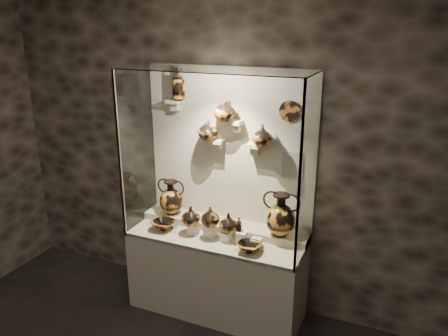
# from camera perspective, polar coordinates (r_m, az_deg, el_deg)

# --- Properties ---
(wall_back) EXTENTS (5.00, 0.02, 3.20)m
(wall_back) POSITION_cam_1_polar(r_m,az_deg,el_deg) (4.22, 0.75, 2.34)
(wall_back) COLOR black
(wall_back) RESTS_ON ground
(plinth) EXTENTS (1.70, 0.60, 0.80)m
(plinth) POSITION_cam_1_polar(r_m,az_deg,el_deg) (4.45, -0.95, -13.77)
(plinth) COLOR beige
(plinth) RESTS_ON floor
(front_tier) EXTENTS (1.68, 0.58, 0.03)m
(front_tier) POSITION_cam_1_polar(r_m,az_deg,el_deg) (4.24, -0.98, -9.02)
(front_tier) COLOR #BCB091
(front_tier) RESTS_ON plinth
(rear_tier) EXTENTS (1.70, 0.25, 0.10)m
(rear_tier) POSITION_cam_1_polar(r_m,az_deg,el_deg) (4.37, -0.03, -7.64)
(rear_tier) COLOR #BCB091
(rear_tier) RESTS_ON plinth
(back_panel) EXTENTS (1.70, 0.03, 1.60)m
(back_panel) POSITION_cam_1_polar(r_m,az_deg,el_deg) (4.22, 0.72, 2.32)
(back_panel) COLOR beige
(back_panel) RESTS_ON plinth
(glass_front) EXTENTS (1.70, 0.01, 1.60)m
(glass_front) POSITION_cam_1_polar(r_m,az_deg,el_deg) (3.69, -2.95, -0.11)
(glass_front) COLOR white
(glass_front) RESTS_ON plinth
(glass_left) EXTENTS (0.01, 0.60, 1.60)m
(glass_left) POSITION_cam_1_polar(r_m,az_deg,el_deg) (4.35, -11.27, 2.45)
(glass_left) COLOR white
(glass_left) RESTS_ON plinth
(glass_right) EXTENTS (0.01, 0.60, 1.60)m
(glass_right) POSITION_cam_1_polar(r_m,az_deg,el_deg) (3.69, 11.01, -0.43)
(glass_right) COLOR white
(glass_right) RESTS_ON plinth
(glass_top) EXTENTS (1.70, 0.60, 0.01)m
(glass_top) POSITION_cam_1_polar(r_m,az_deg,el_deg) (3.78, -1.12, 12.74)
(glass_top) COLOR white
(glass_top) RESTS_ON back_panel
(frame_post_left) EXTENTS (0.02, 0.02, 1.60)m
(frame_post_left) POSITION_cam_1_polar(r_m,az_deg,el_deg) (4.12, -13.46, 1.40)
(frame_post_left) COLOR gray
(frame_post_left) RESTS_ON plinth
(frame_post_right) EXTENTS (0.02, 0.02, 1.60)m
(frame_post_right) POSITION_cam_1_polar(r_m,az_deg,el_deg) (3.42, 9.82, -1.86)
(frame_post_right) COLOR gray
(frame_post_right) RESTS_ON plinth
(pedestal_a) EXTENTS (0.09, 0.09, 0.10)m
(pedestal_a) POSITION_cam_1_polar(r_m,az_deg,el_deg) (4.26, -3.99, -7.97)
(pedestal_a) COLOR silver
(pedestal_a) RESTS_ON front_tier
(pedestal_b) EXTENTS (0.09, 0.09, 0.13)m
(pedestal_b) POSITION_cam_1_polar(r_m,az_deg,el_deg) (4.18, -1.91, -8.21)
(pedestal_b) COLOR silver
(pedestal_b) RESTS_ON front_tier
(pedestal_c) EXTENTS (0.09, 0.09, 0.09)m
(pedestal_c) POSITION_cam_1_polar(r_m,az_deg,el_deg) (4.13, 0.26, -8.89)
(pedestal_c) COLOR silver
(pedestal_c) RESTS_ON front_tier
(pedestal_d) EXTENTS (0.09, 0.09, 0.12)m
(pedestal_d) POSITION_cam_1_polar(r_m,az_deg,el_deg) (4.07, 2.35, -9.10)
(pedestal_d) COLOR silver
(pedestal_d) RESTS_ON front_tier
(pedestal_e) EXTENTS (0.09, 0.09, 0.08)m
(pedestal_e) POSITION_cam_1_polar(r_m,az_deg,el_deg) (4.04, 4.23, -9.70)
(pedestal_e) COLOR silver
(pedestal_e) RESTS_ON front_tier
(bracket_ul) EXTENTS (0.14, 0.12, 0.04)m
(bracket_ul) POSITION_cam_1_polar(r_m,az_deg,el_deg) (4.29, -6.52, 8.65)
(bracket_ul) COLOR beige
(bracket_ul) RESTS_ON back_panel
(bracket_ca) EXTENTS (0.14, 0.12, 0.04)m
(bracket_ca) POSITION_cam_1_polar(r_m,az_deg,el_deg) (4.16, -0.94, 3.53)
(bracket_ca) COLOR beige
(bracket_ca) RESTS_ON back_panel
(bracket_cb) EXTENTS (0.10, 0.12, 0.04)m
(bracket_cb) POSITION_cam_1_polar(r_m,az_deg,el_deg) (4.04, 1.64, 5.98)
(bracket_cb) COLOR beige
(bracket_cb) RESTS_ON back_panel
(bracket_cc) EXTENTS (0.14, 0.12, 0.04)m
(bracket_cc) POSITION_cam_1_polar(r_m,az_deg,el_deg) (4.03, 4.00, 2.97)
(bracket_cc) COLOR beige
(bracket_cc) RESTS_ON back_panel
(amphora_left) EXTENTS (0.38, 0.38, 0.36)m
(amphora_left) POSITION_cam_1_polar(r_m,az_deg,el_deg) (4.49, -6.90, -3.81)
(amphora_left) COLOR orange
(amphora_left) RESTS_ON rear_tier
(amphora_right) EXTENTS (0.34, 0.34, 0.41)m
(amphora_right) POSITION_cam_1_polar(r_m,az_deg,el_deg) (4.04, 7.42, -6.06)
(amphora_right) COLOR orange
(amphora_right) RESTS_ON rear_tier
(jug_a) EXTENTS (0.21, 0.21, 0.19)m
(jug_a) POSITION_cam_1_polar(r_m,az_deg,el_deg) (4.19, -4.35, -6.24)
(jug_a) COLOR orange
(jug_a) RESTS_ON pedestal_a
(jug_b) EXTENTS (0.23, 0.23, 0.19)m
(jug_b) POSITION_cam_1_polar(r_m,az_deg,el_deg) (4.10, -1.79, -6.35)
(jug_b) COLOR #A5561D
(jug_b) RESTS_ON pedestal_b
(jug_c) EXTENTS (0.19, 0.19, 0.18)m
(jug_c) POSITION_cam_1_polar(r_m,az_deg,el_deg) (4.08, 0.59, -7.15)
(jug_c) COLOR orange
(jug_c) RESTS_ON pedestal_c
(lekythos_small) EXTENTS (0.08, 0.08, 0.15)m
(lekythos_small) POSITION_cam_1_polar(r_m,az_deg,el_deg) (4.03, 1.97, -7.25)
(lekythos_small) COLOR #A5561D
(lekythos_small) RESTS_ON pedestal_d
(kylix_left) EXTENTS (0.29, 0.25, 0.11)m
(kylix_left) POSITION_cam_1_polar(r_m,az_deg,el_deg) (4.36, -7.91, -7.32)
(kylix_left) COLOR #A5561D
(kylix_left) RESTS_ON front_tier
(kylix_right) EXTENTS (0.30, 0.27, 0.11)m
(kylix_right) POSITION_cam_1_polar(r_m,az_deg,el_deg) (3.94, 3.28, -10.22)
(kylix_right) COLOR orange
(kylix_right) RESTS_ON front_tier
(lekythos_tall) EXTENTS (0.15, 0.15, 0.33)m
(lekythos_tall) POSITION_cam_1_polar(r_m,az_deg,el_deg) (4.22, -5.95, 11.01)
(lekythos_tall) COLOR orange
(lekythos_tall) RESTS_ON bracket_ul
(ovoid_vase_a) EXTENTS (0.22, 0.22, 0.20)m
(ovoid_vase_a) POSITION_cam_1_polar(r_m,az_deg,el_deg) (4.12, -2.15, 5.06)
(ovoid_vase_a) COLOR #A5561D
(ovoid_vase_a) RESTS_ON bracket_ca
(ovoid_vase_b) EXTENTS (0.26, 0.26, 0.21)m
(ovoid_vase_b) POSITION_cam_1_polar(r_m,az_deg,el_deg) (4.01, 0.08, 7.67)
(ovoid_vase_b) COLOR #A5561D
(ovoid_vase_b) RESTS_ON bracket_cb
(ovoid_vase_c) EXTENTS (0.20, 0.20, 0.19)m
(ovoid_vase_c) POSITION_cam_1_polar(r_m,az_deg,el_deg) (3.93, 5.00, 4.29)
(ovoid_vase_c) COLOR #A5561D
(ovoid_vase_c) RESTS_ON bracket_cc
(wall_plate) EXTENTS (0.19, 0.02, 0.19)m
(wall_plate) POSITION_cam_1_polar(r_m,az_deg,el_deg) (3.91, 8.58, 7.34)
(wall_plate) COLOR #9D4E1E
(wall_plate) RESTS_ON back_panel
(info_placard) EXTENTS (0.19, 0.01, 0.25)m
(info_placard) POSITION_cam_1_polar(r_m,az_deg,el_deg) (4.03, 8.92, 0.37)
(info_placard) COLOR beige
(info_placard) RESTS_ON back_panel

